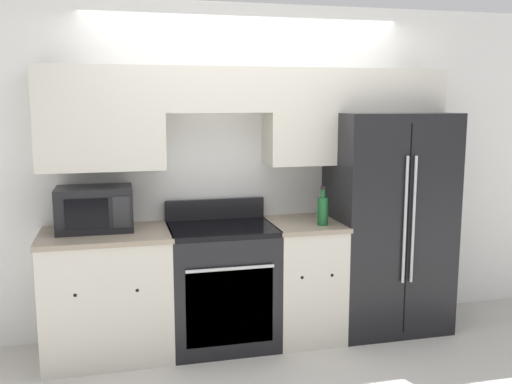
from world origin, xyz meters
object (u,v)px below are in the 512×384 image
Objects in this scene: oven_range at (222,285)px; microwave at (95,209)px; refrigerator at (385,221)px; bottle at (323,210)px.

oven_range is 2.02× the size of microwave.
refrigerator is at bearing -0.39° from microwave.
refrigerator reaches higher than oven_range.
refrigerator is (1.37, 0.07, 0.41)m from oven_range.
refrigerator is 2.29m from microwave.
refrigerator is at bearing 18.73° from bottle.
oven_range is 3.68× the size of bottle.
oven_range is 0.95m from bottle.
microwave is (-2.28, 0.02, 0.20)m from refrigerator.
oven_range is at bearing -5.29° from microwave.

